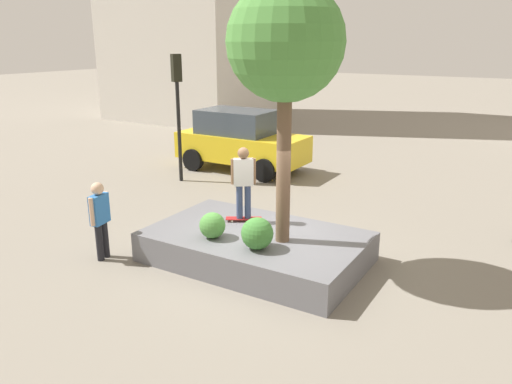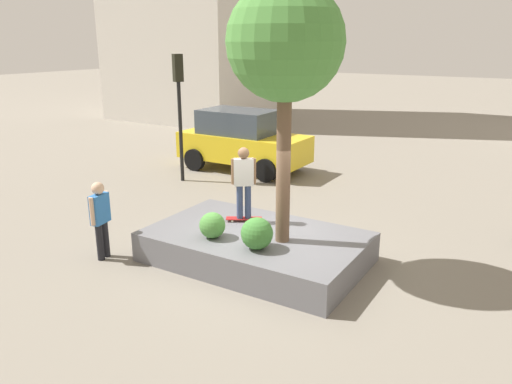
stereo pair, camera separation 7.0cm
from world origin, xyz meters
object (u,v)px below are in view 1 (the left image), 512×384
Objects in this scene: plaza_tree at (286,45)px; skateboarder at (243,178)px; planter_ledge at (256,247)px; skateboard at (244,219)px; bystander_watching at (100,215)px; traffic_light_median at (177,95)px; taxi_cab at (241,140)px.

skateboarder is (-1.27, 0.54, -2.80)m from plaza_tree.
planter_ledge is 2.77× the size of skateboarder.
skateboard is 0.47× the size of bystander_watching.
plaza_tree reaches higher than traffic_light_median.
skateboard is 0.50× the size of skateboarder.
skateboarder reaches higher than skateboard.
skateboard is 7.10m from taxi_cab.
skateboard is 0.94m from skateboarder.
plaza_tree reaches higher than bystander_watching.
planter_ledge is at bearing -37.45° from traffic_light_median.
skateboard is 3.08m from bystander_watching.
traffic_light_median reaches higher than planter_ledge.
bystander_watching is at bearing -137.57° from skateboarder.
bystander_watching is at bearing -137.57° from skateboard.
skateboard is at bearing 42.43° from bystander_watching.
planter_ledge is at bearing -38.13° from skateboard.
skateboarder is at bearing 42.43° from bystander_watching.
traffic_light_median is 6.54m from bystander_watching.
skateboard reaches higher than planter_ledge.
traffic_light_median is at bearing 142.55° from planter_ledge.
planter_ledge is 2.62× the size of bystander_watching.
skateboarder reaches higher than taxi_cab.
planter_ledge is 5.60× the size of skateboard.
traffic_light_median is (-6.07, 4.21, -1.62)m from plaza_tree.
taxi_cab is at bearing 128.48° from plaza_tree.
plaza_tree is at bearing -6.02° from planter_ledge.
plaza_tree is at bearing -34.75° from traffic_light_median.
taxi_cab is at bearing 123.19° from skateboard.
skateboard is at bearing 90.00° from skateboarder.
taxi_cab is at bearing 67.77° from traffic_light_median.
planter_ledge is 4.17m from plaza_tree.
traffic_light_median reaches higher than skateboarder.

